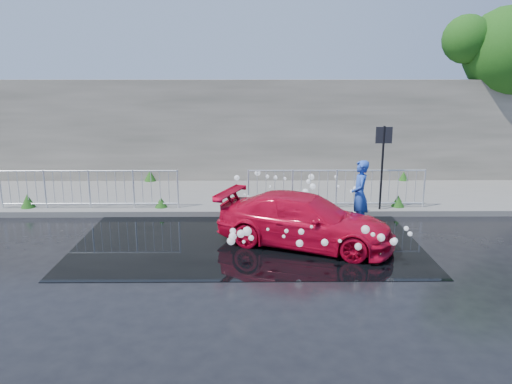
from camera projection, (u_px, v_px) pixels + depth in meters
ground at (225, 254)px, 11.04m from camera, size 90.00×90.00×0.00m
pavement at (233, 196)px, 15.88m from camera, size 30.00×4.00×0.15m
curb at (230, 213)px, 13.93m from camera, size 30.00×0.25×0.16m
retaining_wall at (235, 130)px, 17.58m from camera, size 30.00×0.60×3.50m
puddle at (248, 239)px, 12.01m from camera, size 8.00×5.00×0.01m
sign_post at (383, 154)px, 13.68m from camera, size 0.45×0.06×2.50m
railing_left at (89, 188)px, 14.08m from camera, size 5.05×0.05×1.10m
railing_right at (336, 187)px, 14.14m from camera, size 5.05×0.05×1.10m
weeds at (222, 192)px, 15.36m from camera, size 12.17×3.93×0.40m
water_spray at (306, 210)px, 11.94m from camera, size 3.57×5.62×1.06m
red_car at (305, 221)px, 11.50m from camera, size 4.41×3.09×1.19m
person at (360, 195)px, 12.60m from camera, size 0.49×0.69×1.78m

